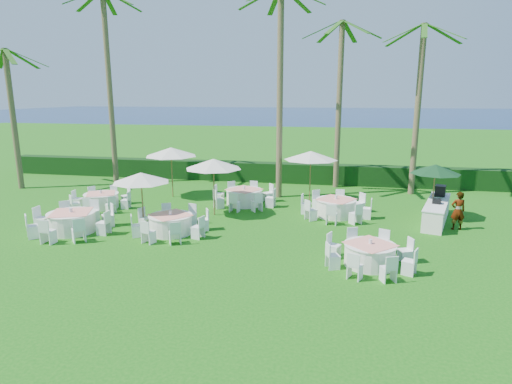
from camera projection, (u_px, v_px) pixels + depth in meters
ground at (193, 243)px, 15.93m from camera, size 120.00×120.00×0.00m
hedge at (255, 172)px, 27.28m from camera, size 34.00×1.00×1.20m
ocean at (320, 116)px, 113.55m from camera, size 260.00×260.00×0.00m
banquet_table_a at (72, 221)px, 17.15m from camera, size 3.27×3.27×0.99m
banquet_table_b at (171, 223)px, 16.98m from camera, size 3.01×3.01×0.92m
banquet_table_c at (370, 254)px, 13.77m from camera, size 2.83×2.83×0.89m
banquet_table_d at (101, 200)px, 20.84m from camera, size 2.88×2.88×0.88m
banquet_table_e at (244, 197)px, 21.37m from camera, size 3.20×3.20×0.96m
banquet_table_f at (336, 207)px, 19.39m from camera, size 3.17×3.17×0.96m
umbrella_a at (141, 178)px, 17.28m from camera, size 2.33×2.33×2.33m
umbrella_b at (213, 164)px, 19.14m from camera, size 2.57×2.57×2.60m
umbrella_c at (171, 152)px, 22.63m from camera, size 2.76×2.76×2.68m
umbrella_d at (311, 155)px, 21.79m from camera, size 2.75×2.75×2.60m
umbrella_green at (435, 169)px, 18.68m from camera, size 2.16×2.16×2.44m
buffet_table at (437, 211)px, 18.52m from camera, size 1.91×4.01×1.40m
staff_person at (458, 211)px, 17.35m from camera, size 0.64×0.48×1.60m
palm_a at (109, 83)px, 25.34m from camera, size 4.27×4.36×11.22m
palm_c at (280, 87)px, 21.86m from camera, size 4.40×4.13×10.58m
palm_d at (339, 99)px, 24.47m from camera, size 4.39×4.21×9.44m
palm_e at (418, 103)px, 22.75m from camera, size 4.19×4.39×9.00m
palm_f at (12, 113)px, 24.31m from camera, size 4.22×4.38×7.92m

